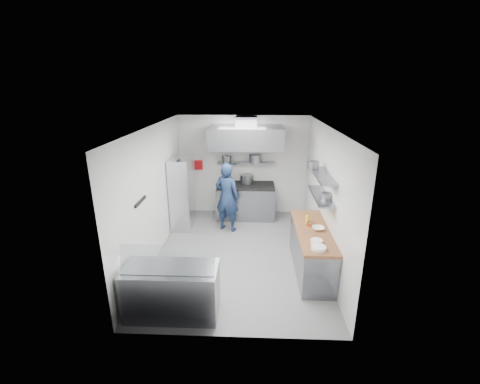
{
  "coord_description": "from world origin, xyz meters",
  "views": [
    {
      "loc": [
        0.29,
        -6.35,
        3.62
      ],
      "look_at": [
        0.0,
        0.6,
        1.25
      ],
      "focal_mm": 24.0,
      "sensor_mm": 36.0,
      "label": 1
    }
  ],
  "objects_px": {
    "gas_range": "(246,202)",
    "chef": "(227,197)",
    "wire_rack": "(182,193)",
    "display_case": "(172,291)"
  },
  "relations": [
    {
      "from": "gas_range",
      "to": "display_case",
      "type": "bearing_deg",
      "value": -105.02
    },
    {
      "from": "wire_rack",
      "to": "display_case",
      "type": "bearing_deg",
      "value": -81.17
    },
    {
      "from": "gas_range",
      "to": "wire_rack",
      "type": "relative_size",
      "value": 0.86
    },
    {
      "from": "gas_range",
      "to": "chef",
      "type": "distance_m",
      "value": 1.06
    },
    {
      "from": "gas_range",
      "to": "chef",
      "type": "bearing_deg",
      "value": -117.88
    },
    {
      "from": "gas_range",
      "to": "wire_rack",
      "type": "xyz_separation_m",
      "value": [
        -1.63,
        -0.69,
        0.48
      ]
    },
    {
      "from": "chef",
      "to": "display_case",
      "type": "height_order",
      "value": "chef"
    },
    {
      "from": "chef",
      "to": "wire_rack",
      "type": "height_order",
      "value": "wire_rack"
    },
    {
      "from": "chef",
      "to": "wire_rack",
      "type": "xyz_separation_m",
      "value": [
        -1.18,
        0.17,
        0.04
      ]
    },
    {
      "from": "chef",
      "to": "wire_rack",
      "type": "relative_size",
      "value": 0.96
    }
  ]
}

